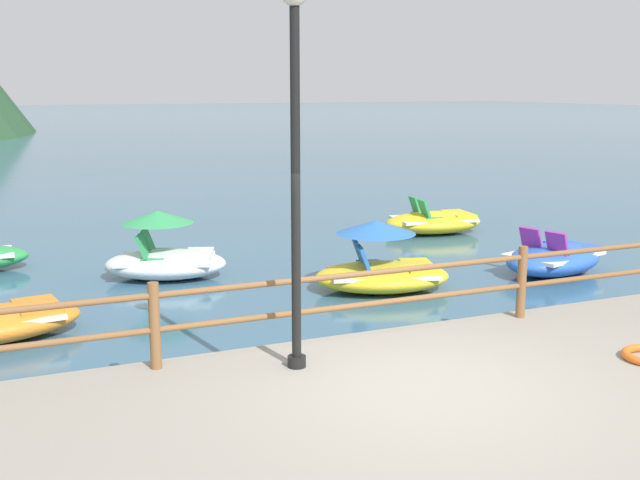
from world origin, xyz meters
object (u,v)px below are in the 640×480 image
pedal_boat_6 (165,255)px  pedal_boat_1 (382,267)px  pedal_boat_2 (554,258)px  lamp_post (295,141)px  pedal_boat_3 (434,222)px

pedal_boat_6 → pedal_boat_1: bearing=-35.6°
pedal_boat_2 → pedal_boat_6: (-6.62, 2.43, 0.13)m
pedal_boat_2 → pedal_boat_1: bearing=177.3°
lamp_post → pedal_boat_3: (6.46, 7.83, -2.56)m
pedal_boat_1 → pedal_boat_2: (3.46, -0.16, -0.12)m
lamp_post → pedal_boat_1: (2.97, 3.75, -2.42)m
lamp_post → pedal_boat_2: (6.43, 3.59, -2.54)m
pedal_boat_6 → lamp_post: bearing=-88.2°
lamp_post → pedal_boat_2: bearing=29.2°
pedal_boat_1 → pedal_boat_2: pedal_boat_1 is taller
pedal_boat_1 → pedal_boat_3: size_ratio=1.04×
pedal_boat_2 → pedal_boat_6: bearing=159.9°
lamp_post → pedal_boat_6: bearing=91.8°
pedal_boat_1 → pedal_boat_3: bearing=49.5°
pedal_boat_2 → pedal_boat_6: 7.06m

